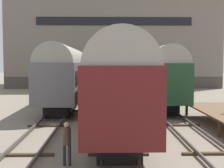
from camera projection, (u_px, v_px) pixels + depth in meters
The scene contains 9 objects.
ground_plane at pixel (116, 138), 16.30m from camera, with size 200.00×200.00×0.00m, color slate.
track_left at pixel (38, 136), 16.20m from camera, with size 2.60×60.00×0.26m.
track_middle at pixel (116, 136), 16.29m from camera, with size 2.60×60.00×0.26m.
track_right at pixel (193, 135), 16.39m from camera, with size 2.60×60.00×0.26m.
train_car_maroon at pixel (115, 79), 18.28m from camera, with size 2.94×16.37×5.25m.
train_car_grey at pixel (66, 73), 27.72m from camera, with size 3.01×15.05×5.35m.
train_car_green at pixel (154, 72), 29.34m from camera, with size 2.88×16.76×5.24m.
person_worker at pixel (67, 139), 11.93m from camera, with size 0.32×0.32×1.70m.
warehouse_building at pixel (113, 32), 52.09m from camera, with size 32.35×13.54×17.97m.
Camera 1 is at (-0.57, -16.05, 4.00)m, focal length 50.00 mm.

